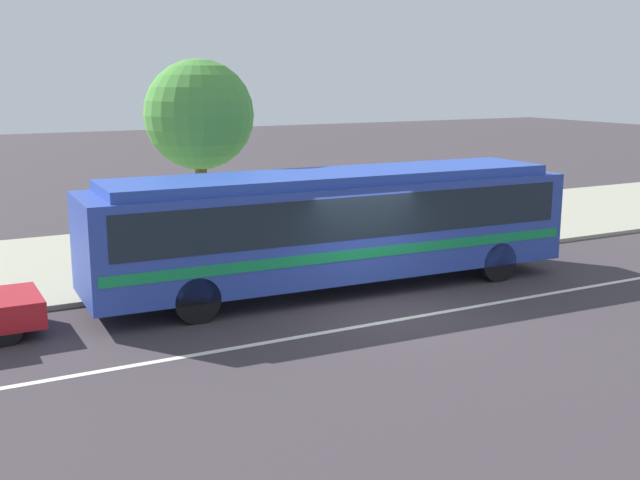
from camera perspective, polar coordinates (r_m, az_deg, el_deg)
The scene contains 7 objects.
ground_plane at distance 17.50m, azimuth 4.48°, elevation -5.09°, with size 120.00×120.00×0.00m, color #3B3439.
sidewalk_slab at distance 23.81m, azimuth -5.06°, elevation -0.36°, with size 60.00×8.00×0.12m, color #9F9C87.
lane_stripe_center at distance 16.86m, azimuth 5.94°, elevation -5.77°, with size 56.00×0.16×0.01m, color silver.
transit_bus at distance 18.75m, azimuth 1.12°, elevation 1.36°, with size 12.00×2.96×2.87m.
pedestrian_waiting_near_sign at distance 20.91m, azimuth -0.20°, elevation 0.93°, with size 0.48×0.48×1.71m.
bus_stop_sign at distance 21.92m, azimuth 6.77°, elevation 2.68°, with size 0.08×0.44×2.33m.
street_tree_near_stop at distance 21.58m, azimuth -8.81°, elevation 8.96°, with size 2.97×2.97×5.44m.
Camera 1 is at (-9.05, -14.08, 5.12)m, focal length 43.85 mm.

